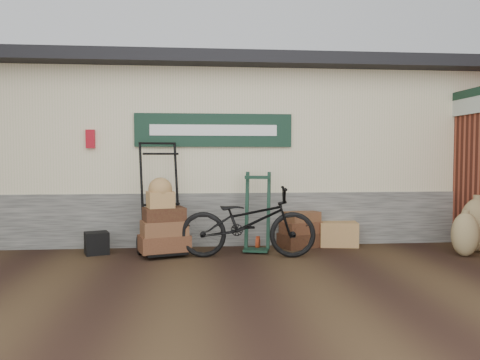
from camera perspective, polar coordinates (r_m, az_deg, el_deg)
The scene contains 10 objects.
ground at distance 7.02m, azimuth -0.40°, elevation -9.60°, with size 80.00×80.00×0.00m, color black.
station_building at distance 9.58m, azimuth -1.81°, elevation 3.50°, with size 14.40×4.10×3.20m.
porter_trolley at distance 7.35m, azimuth -9.59°, elevation -2.04°, with size 0.89×0.67×1.78m, color black, non-canonical shape.
green_barrow at distance 7.48m, azimuth 2.12°, elevation -3.90°, with size 0.46×0.39×1.26m, color black, non-canonical shape.
suitcase_stack at distance 7.93m, azimuth 7.39°, elevation -5.95°, with size 0.68×0.43×0.60m, color #341710, non-canonical shape.
wicker_hamper at distance 8.14m, azimuth 11.86°, elevation -6.44°, with size 0.63×0.41×0.41m, color olive.
black_trunk at distance 7.65m, azimuth -17.07°, elevation -7.36°, with size 0.35×0.30×0.35m, color black.
bicycle at distance 7.03m, azimuth 0.97°, elevation -4.68°, with size 2.03×0.71×1.18m, color black.
burlap_sack_left at distance 8.36m, azimuth 26.92°, elevation -4.93°, with size 0.53×0.45×0.85m, color #91804E.
burlap_sack_right at distance 7.92m, azimuth 25.76°, elevation -6.00°, with size 0.42×0.35×0.67m, color #91804E.
Camera 1 is at (-0.57, -6.82, 1.53)m, focal length 35.00 mm.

